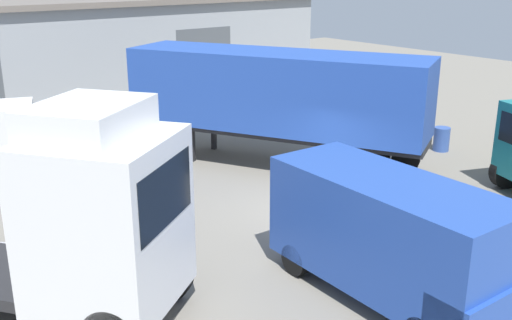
{
  "coord_description": "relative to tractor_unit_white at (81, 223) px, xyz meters",
  "views": [
    {
      "loc": [
        -10.95,
        -11.08,
        6.55
      ],
      "look_at": [
        -1.52,
        0.8,
        1.6
      ],
      "focal_mm": 42.0,
      "sensor_mm": 36.0,
      "label": 1
    }
  ],
  "objects": [
    {
      "name": "ground_plane",
      "position": [
        7.18,
        1.13,
        -2.02
      ],
      "size": [
        60.0,
        60.0,
        0.0
      ],
      "primitive_type": "plane",
      "color": "slate"
    },
    {
      "name": "delivery_van_blue",
      "position": [
        5.11,
        -3.14,
        -0.63
      ],
      "size": [
        2.2,
        5.29,
        2.56
      ],
      "rotation": [
        0.0,
        0.0,
        -1.61
      ],
      "color": "#2347A3",
      "rests_on": "ground_plane"
    },
    {
      "name": "oil_drum",
      "position": [
        14.79,
        2.4,
        -1.58
      ],
      "size": [
        0.58,
        0.58,
        0.88
      ],
      "color": "#33519E",
      "rests_on": "ground_plane"
    },
    {
      "name": "container_trailer_black",
      "position": [
        8.93,
        4.88,
        0.46
      ],
      "size": [
        6.84,
        10.05,
        3.86
      ],
      "rotation": [
        0.0,
        0.0,
        2.05
      ],
      "color": "#2347A3",
      "rests_on": "ground_plane"
    },
    {
      "name": "tractor_unit_white",
      "position": [
        0.0,
        0.0,
        0.0
      ],
      "size": [
        6.01,
        7.02,
        4.31
      ],
      "rotation": [
        0.0,
        0.0,
        -0.95
      ],
      "color": "silver",
      "rests_on": "ground_plane"
    },
    {
      "name": "warehouse_building",
      "position": [
        7.18,
        19.6,
        0.5
      ],
      "size": [
        26.3,
        9.45,
        5.03
      ],
      "color": "#93999E",
      "rests_on": "ground_plane"
    }
  ]
}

